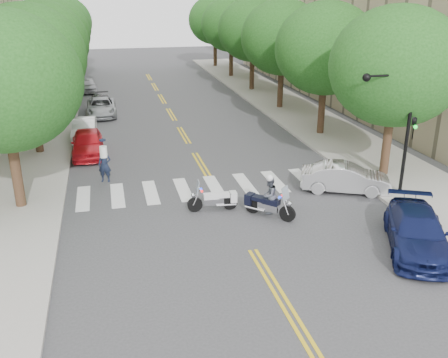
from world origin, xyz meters
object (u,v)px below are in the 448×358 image
object	(u,v)px
officer_standing	(105,165)
convertible	(345,178)
sedan_blue	(417,232)
motorcycle_police	(268,198)
motorcycle_parked	(217,200)

from	to	relation	value
officer_standing	convertible	distance (m)	11.72
convertible	sedan_blue	xyz separation A→B (m)	(-0.02, -5.81, 0.03)
motorcycle_police	officer_standing	distance (m)	8.78
motorcycle_police	motorcycle_parked	bearing A→B (deg)	-74.35
motorcycle_police	sedan_blue	world-z (taller)	motorcycle_police
motorcycle_parked	sedan_blue	xyz separation A→B (m)	(6.35, -5.12, 0.22)
motorcycle_police	officer_standing	world-z (taller)	motorcycle_police
motorcycle_police	officer_standing	xyz separation A→B (m)	(-6.58, 5.82, 0.03)
convertible	motorcycle_parked	bearing A→B (deg)	119.69
motorcycle_parked	convertible	world-z (taller)	motorcycle_parked
motorcycle_parked	officer_standing	world-z (taller)	officer_standing
officer_standing	convertible	bearing A→B (deg)	-4.20
sedan_blue	officer_standing	bearing A→B (deg)	163.15
officer_standing	motorcycle_police	bearing A→B (deg)	-25.71
motorcycle_police	convertible	distance (m)	4.80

